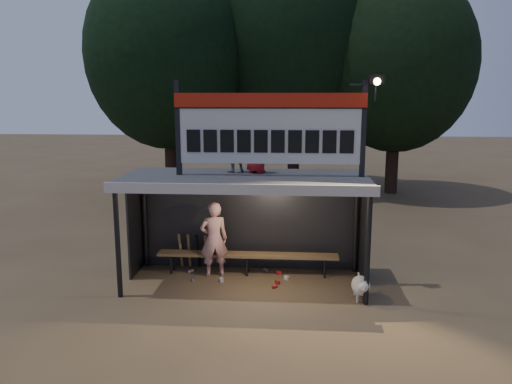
# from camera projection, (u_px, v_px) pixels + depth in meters

# --- Properties ---
(ground) EXTENTS (80.00, 80.00, 0.00)m
(ground) POSITION_uv_depth(u_px,v_px,m) (245.00, 283.00, 10.59)
(ground) COLOR brown
(ground) RESTS_ON ground
(player) EXTENTS (0.69, 0.54, 1.67)m
(player) POSITION_uv_depth(u_px,v_px,m) (214.00, 239.00, 10.88)
(player) COLOR white
(player) RESTS_ON ground
(child_a) EXTENTS (0.58, 0.54, 0.97)m
(child_a) POSITION_uv_depth(u_px,v_px,m) (233.00, 149.00, 10.49)
(child_a) COLOR gray
(child_a) RESTS_ON dugout_shelter
(child_b) EXTENTS (0.64, 0.60, 1.10)m
(child_b) POSITION_uv_depth(u_px,v_px,m) (256.00, 147.00, 10.38)
(child_b) COLOR #AB1A21
(child_b) RESTS_ON dugout_shelter
(dugout_shelter) EXTENTS (5.10, 2.08, 2.32)m
(dugout_shelter) POSITION_uv_depth(u_px,v_px,m) (246.00, 196.00, 10.48)
(dugout_shelter) COLOR #3B3B3D
(dugout_shelter) RESTS_ON ground
(scoreboard_assembly) EXTENTS (4.10, 0.27, 1.99)m
(scoreboard_assembly) POSITION_uv_depth(u_px,v_px,m) (272.00, 126.00, 9.91)
(scoreboard_assembly) COLOR black
(scoreboard_assembly) RESTS_ON dugout_shelter
(bench) EXTENTS (4.00, 0.35, 0.48)m
(bench) POSITION_uv_depth(u_px,v_px,m) (248.00, 255.00, 11.05)
(bench) COLOR brown
(bench) RESTS_ON ground
(tree_left) EXTENTS (6.46, 6.46, 9.27)m
(tree_left) POSITION_uv_depth(u_px,v_px,m) (168.00, 54.00, 19.62)
(tree_left) COLOR #301D15
(tree_left) RESTS_ON ground
(tree_mid) EXTENTS (7.22, 7.22, 10.36)m
(tree_mid) POSITION_uv_depth(u_px,v_px,m) (295.00, 40.00, 20.61)
(tree_mid) COLOR black
(tree_mid) RESTS_ON ground
(tree_right) EXTENTS (6.08, 6.08, 8.72)m
(tree_right) POSITION_uv_depth(u_px,v_px,m) (397.00, 63.00, 19.52)
(tree_right) COLOR black
(tree_right) RESTS_ON ground
(dog) EXTENTS (0.36, 0.81, 0.49)m
(dog) POSITION_uv_depth(u_px,v_px,m) (361.00, 286.00, 9.70)
(dog) COLOR white
(dog) RESTS_ON ground
(bats) EXTENTS (0.67, 0.35, 0.84)m
(bats) POSITION_uv_depth(u_px,v_px,m) (193.00, 251.00, 11.40)
(bats) COLOR #997547
(bats) RESTS_ON ground
(litter) EXTENTS (2.27, 1.10, 0.08)m
(litter) POSITION_uv_depth(u_px,v_px,m) (249.00, 277.00, 10.82)
(litter) COLOR maroon
(litter) RESTS_ON ground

